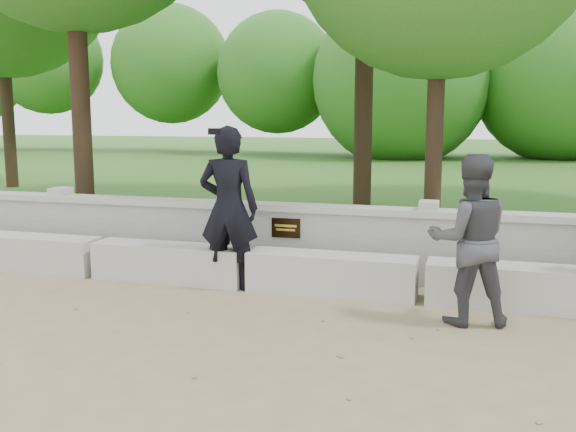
# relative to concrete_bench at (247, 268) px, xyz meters

# --- Properties ---
(ground) EXTENTS (80.00, 80.00, 0.00)m
(ground) POSITION_rel_concrete_bench_xyz_m (-0.00, -1.90, -0.22)
(ground) COLOR #927E59
(ground) RESTS_ON ground
(lawn) EXTENTS (40.00, 22.00, 0.25)m
(lawn) POSITION_rel_concrete_bench_xyz_m (-0.00, 12.10, -0.10)
(lawn) COLOR #215A18
(lawn) RESTS_ON ground
(concrete_bench) EXTENTS (11.90, 0.45, 0.45)m
(concrete_bench) POSITION_rel_concrete_bench_xyz_m (0.00, 0.00, 0.00)
(concrete_bench) COLOR beige
(concrete_bench) RESTS_ON ground
(parapet_wall) EXTENTS (12.50, 0.35, 0.90)m
(parapet_wall) POSITION_rel_concrete_bench_xyz_m (0.00, 0.70, 0.24)
(parapet_wall) COLOR #B8B5AE
(parapet_wall) RESTS_ON ground
(man_main) EXTENTS (0.72, 0.65, 1.88)m
(man_main) POSITION_rel_concrete_bench_xyz_m (-0.19, -0.10, 0.71)
(man_main) COLOR black
(man_main) RESTS_ON ground
(visitor_left) EXTENTS (0.92, 0.79, 1.63)m
(visitor_left) POSITION_rel_concrete_bench_xyz_m (2.48, -0.64, 0.59)
(visitor_left) COLOR #3A3A3E
(visitor_left) RESTS_ON ground
(shrub_a) EXTENTS (0.32, 0.34, 0.54)m
(shrub_a) POSITION_rel_concrete_bench_xyz_m (-3.88, 1.40, 0.30)
(shrub_a) COLOR #397E2A
(shrub_a) RESTS_ON lawn
(shrub_b) EXTENTS (0.38, 0.38, 0.54)m
(shrub_b) POSITION_rel_concrete_bench_xyz_m (2.38, 2.84, 0.30)
(shrub_b) COLOR #397E2A
(shrub_b) RESTS_ON lawn
(shrub_c) EXTENTS (0.60, 0.55, 0.56)m
(shrub_c) POSITION_rel_concrete_bench_xyz_m (2.01, 1.85, 0.30)
(shrub_c) COLOR #397E2A
(shrub_c) RESTS_ON lawn
(shrub_d) EXTENTS (0.37, 0.38, 0.51)m
(shrub_d) POSITION_rel_concrete_bench_xyz_m (-1.97, 4.08, 0.28)
(shrub_d) COLOR #397E2A
(shrub_d) RESTS_ON lawn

